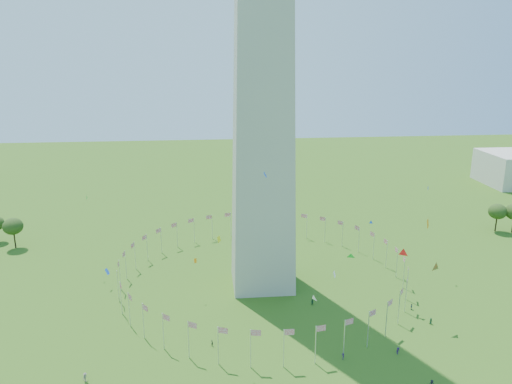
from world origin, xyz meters
TOP-DOWN VIEW (x-y plane):
  - flag_ring at (-0.00, 50.00)m, footprint 80.24×80.24m
  - kites_aloft at (16.99, 25.34)m, footprint 115.08×71.63m

SIDE VIEW (x-z plane):
  - flag_ring at x=0.00m, z-range 0.00..9.00m
  - kites_aloft at x=16.99m, z-range 0.90..37.45m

